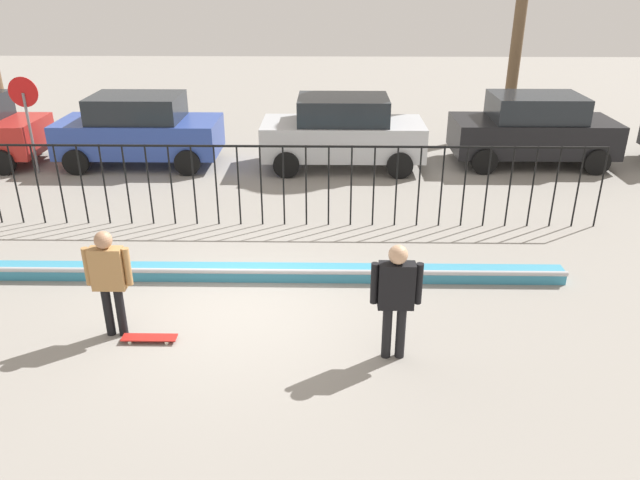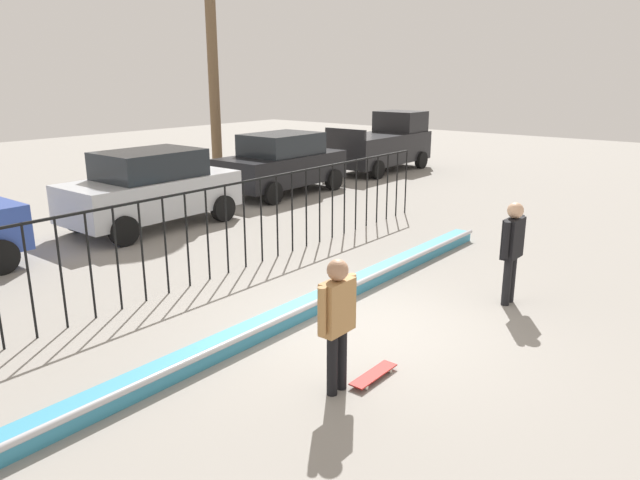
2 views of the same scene
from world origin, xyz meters
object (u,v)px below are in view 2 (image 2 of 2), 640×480
(parked_car_silver, at_px, (151,188))
(parked_car_black, at_px, (282,163))
(camera_operator, at_px, (512,244))
(pickup_truck, at_px, (383,144))
(skateboard, at_px, (374,375))
(skateboarder, at_px, (337,314))

(parked_car_silver, xyz_separation_m, parked_car_black, (5.18, 0.37, 0.00))
(camera_operator, distance_m, parked_car_silver, 8.93)
(parked_car_black, bearing_deg, parked_car_silver, -177.82)
(parked_car_black, bearing_deg, pickup_truck, -1.44)
(camera_operator, relative_size, pickup_truck, 0.37)
(skateboard, xyz_separation_m, parked_car_silver, (2.96, 8.59, 0.91))
(skateboarder, relative_size, parked_car_black, 0.39)
(pickup_truck, bearing_deg, skateboard, -144.93)
(skateboarder, height_order, parked_car_silver, parked_car_silver)
(pickup_truck, bearing_deg, skateboarder, -146.40)
(skateboard, distance_m, camera_operator, 3.67)
(skateboarder, bearing_deg, parked_car_black, 57.57)
(skateboarder, relative_size, skateboard, 2.09)
(skateboard, distance_m, parked_car_silver, 9.13)
(skateboard, bearing_deg, parked_car_black, 44.05)
(camera_operator, distance_m, parked_car_black, 10.37)
(parked_car_black, bearing_deg, camera_operator, -118.40)
(skateboard, relative_size, parked_car_silver, 0.19)
(pickup_truck, bearing_deg, camera_operator, -136.10)
(skateboarder, bearing_deg, skateboard, -6.90)
(skateboard, relative_size, parked_car_black, 0.19)
(skateboard, xyz_separation_m, pickup_truck, (14.09, 9.02, 0.98))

